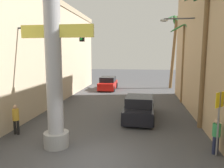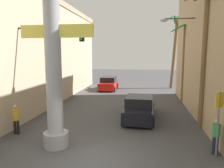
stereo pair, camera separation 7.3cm
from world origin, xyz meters
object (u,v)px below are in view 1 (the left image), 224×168
(palm_tree_mid_right, at_px, (184,54))
(pedestrian_curb_left, at_px, (16,117))
(palm_tree_far_right, at_px, (174,45))
(car_far, at_px, (108,84))
(street_lamp, at_px, (189,55))
(pedestrian_by_sign, at_px, (216,134))
(car_lead, at_px, (139,108))
(neon_sign_pole, at_px, (53,33))
(palm_tree_near_right, at_px, (206,41))
(crossing_sign, at_px, (219,114))
(traffic_light_mast, at_px, (41,57))

(palm_tree_mid_right, distance_m, pedestrian_curb_left, 14.25)
(palm_tree_far_right, xyz_separation_m, pedestrian_curb_left, (-10.42, -17.70, -4.39))
(car_far, bearing_deg, street_lamp, -52.51)
(palm_tree_far_right, height_order, pedestrian_by_sign, palm_tree_far_right)
(street_lamp, distance_m, palm_tree_far_right, 12.07)
(car_far, bearing_deg, car_lead, -70.72)
(neon_sign_pole, distance_m, car_far, 17.08)
(neon_sign_pole, distance_m, palm_tree_mid_right, 12.93)
(palm_tree_mid_right, bearing_deg, palm_tree_near_right, -90.39)
(car_lead, relative_size, car_far, 1.17)
(car_far, bearing_deg, palm_tree_mid_right, -37.83)
(palm_tree_near_right, bearing_deg, car_far, 120.79)
(car_lead, height_order, palm_tree_near_right, palm_tree_near_right)
(neon_sign_pole, relative_size, car_lead, 2.17)
(crossing_sign, relative_size, car_far, 0.66)
(neon_sign_pole, relative_size, crossing_sign, 3.86)
(pedestrian_by_sign, relative_size, pedestrian_curb_left, 0.96)
(street_lamp, height_order, palm_tree_near_right, palm_tree_near_right)
(crossing_sign, distance_m, pedestrian_by_sign, 0.92)
(street_lamp, height_order, car_far, street_lamp)
(palm_tree_mid_right, bearing_deg, car_far, 142.17)
(car_far, xyz_separation_m, palm_tree_near_right, (7.61, -12.78, 4.33))
(neon_sign_pole, bearing_deg, car_lead, 53.93)
(crossing_sign, xyz_separation_m, car_lead, (-3.40, 5.04, -1.12))
(palm_tree_far_right, bearing_deg, neon_sign_pole, -112.06)
(palm_tree_mid_right, xyz_separation_m, palm_tree_near_right, (-0.05, -6.83, 0.73))
(crossing_sign, bearing_deg, car_far, 114.22)
(palm_tree_near_right, bearing_deg, traffic_light_mast, -174.85)
(crossing_sign, distance_m, car_far, 17.98)
(palm_tree_near_right, height_order, pedestrian_by_sign, palm_tree_near_right)
(street_lamp, height_order, pedestrian_curb_left, street_lamp)
(car_far, distance_m, pedestrian_curb_left, 15.50)
(car_far, distance_m, palm_tree_near_right, 15.49)
(street_lamp, bearing_deg, traffic_light_mast, -156.21)
(street_lamp, height_order, pedestrian_by_sign, street_lamp)
(crossing_sign, relative_size, car_lead, 0.56)
(palm_tree_mid_right, bearing_deg, car_lead, -124.54)
(neon_sign_pole, height_order, crossing_sign, neon_sign_pole)
(car_lead, bearing_deg, pedestrian_curb_left, -148.70)
(traffic_light_mast, height_order, palm_tree_near_right, palm_tree_near_right)
(palm_tree_near_right, bearing_deg, pedestrian_curb_left, -166.16)
(car_lead, height_order, pedestrian_curb_left, pedestrian_curb_left)
(palm_tree_near_right, bearing_deg, crossing_sign, -94.02)
(palm_tree_far_right, relative_size, pedestrian_curb_left, 5.53)
(neon_sign_pole, height_order, traffic_light_mast, neon_sign_pole)
(traffic_light_mast, distance_m, pedestrian_curb_left, 3.68)
(car_lead, xyz_separation_m, palm_tree_mid_right, (3.70, 5.37, 3.63))
(car_far, bearing_deg, palm_tree_far_right, 17.09)
(palm_tree_mid_right, xyz_separation_m, pedestrian_curb_left, (-10.21, -9.33, -3.39))
(neon_sign_pole, bearing_deg, street_lamp, 43.91)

